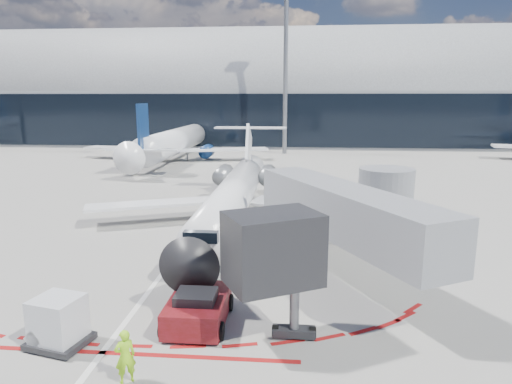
# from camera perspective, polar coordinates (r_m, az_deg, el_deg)

# --- Properties ---
(ground) EXTENTS (260.00, 260.00, 0.00)m
(ground) POSITION_cam_1_polar(r_m,az_deg,el_deg) (27.90, -9.27, -6.92)
(ground) COLOR gray
(ground) RESTS_ON ground
(apron_centerline) EXTENTS (0.25, 40.00, 0.01)m
(apron_centerline) POSITION_cam_1_polar(r_m,az_deg,el_deg) (29.74, -8.33, -5.70)
(apron_centerline) COLOR silver
(apron_centerline) RESTS_ON ground
(apron_stop_bar) EXTENTS (14.00, 0.25, 0.01)m
(apron_stop_bar) POSITION_cam_1_polar(r_m,az_deg,el_deg) (17.93, -18.65, -18.48)
(apron_stop_bar) COLOR maroon
(apron_stop_bar) RESTS_ON ground
(terminal_building) EXTENTS (150.00, 24.15, 24.00)m
(terminal_building) POSITION_cam_1_polar(r_m,az_deg,el_deg) (90.83, 0.69, 11.51)
(terminal_building) COLOR #9C9FA1
(terminal_building) RESTS_ON ground
(jet_bridge) EXTENTS (10.03, 15.20, 4.90)m
(jet_bridge) POSITION_cam_1_polar(r_m,az_deg,el_deg) (23.54, 12.38, -2.91)
(jet_bridge) COLOR gray
(jet_bridge) RESTS_ON ground
(light_mast_centre) EXTENTS (0.70, 0.70, 25.00)m
(light_mast_centre) POSITION_cam_1_polar(r_m,az_deg,el_deg) (73.72, 3.70, 14.53)
(light_mast_centre) COLOR slate
(light_mast_centre) RESTS_ON ground
(regional_jet) EXTENTS (21.46, 26.46, 6.63)m
(regional_jet) POSITION_cam_1_polar(r_m,az_deg,el_deg) (31.93, -2.70, -0.28)
(regional_jet) COLOR white
(regional_jet) RESTS_ON ground
(pushback_tug) EXTENTS (2.41, 5.63, 1.46)m
(pushback_tug) POSITION_cam_1_polar(r_m,az_deg,el_deg) (18.81, -7.26, -14.22)
(pushback_tug) COLOR #540D0C
(pushback_tug) RESTS_ON ground
(ramp_worker) EXTENTS (0.78, 0.71, 1.79)m
(ramp_worker) POSITION_cam_1_polar(r_m,az_deg,el_deg) (15.73, -16.05, -19.13)
(ramp_worker) COLOR #91DF17
(ramp_worker) RESTS_ON ground
(uld_container) EXTENTS (2.31, 2.09, 1.85)m
(uld_container) POSITION_cam_1_polar(r_m,az_deg,el_deg) (18.48, -23.48, -14.71)
(uld_container) COLOR black
(uld_container) RESTS_ON ground
(safety_cone_right) EXTENTS (0.34, 0.34, 0.47)m
(safety_cone_right) POSITION_cam_1_polar(r_m,az_deg,el_deg) (18.03, -7.73, -16.91)
(safety_cone_right) COLOR #FF3805
(safety_cone_right) RESTS_ON ground
(bg_airliner_1) EXTENTS (31.65, 33.51, 10.24)m
(bg_airliner_1) POSITION_cam_1_polar(r_m,az_deg,el_deg) (67.15, -10.22, 8.35)
(bg_airliner_1) COLOR white
(bg_airliner_1) RESTS_ON ground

